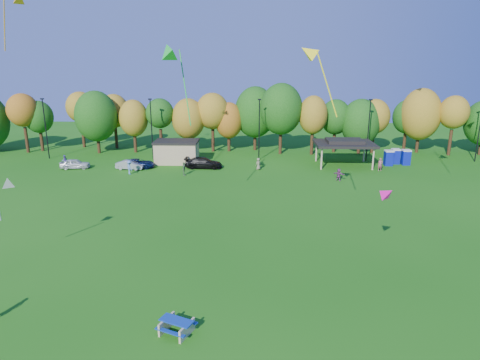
{
  "coord_description": "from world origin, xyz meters",
  "views": [
    {
      "loc": [
        1.14,
        -22.76,
        14.57
      ],
      "look_at": [
        0.23,
        6.0,
        6.45
      ],
      "focal_mm": 32.0,
      "sensor_mm": 36.0,
      "label": 1
    }
  ],
  "objects_px": {
    "porta_potties": "(397,157)",
    "car_d": "(203,163)",
    "picnic_table": "(177,325)",
    "car_a": "(75,164)",
    "car_c": "(138,163)",
    "car_b": "(130,165)"
  },
  "relations": [
    {
      "from": "car_b",
      "to": "picnic_table",
      "type": "bearing_deg",
      "value": -154.83
    },
    {
      "from": "picnic_table",
      "to": "car_c",
      "type": "bearing_deg",
      "value": 131.38
    },
    {
      "from": "porta_potties",
      "to": "car_c",
      "type": "distance_m",
      "value": 36.69
    },
    {
      "from": "picnic_table",
      "to": "porta_potties",
      "type": "bearing_deg",
      "value": 82.05
    },
    {
      "from": "picnic_table",
      "to": "car_a",
      "type": "distance_m",
      "value": 41.76
    },
    {
      "from": "porta_potties",
      "to": "car_d",
      "type": "height_order",
      "value": "porta_potties"
    },
    {
      "from": "picnic_table",
      "to": "car_a",
      "type": "height_order",
      "value": "car_a"
    },
    {
      "from": "picnic_table",
      "to": "car_a",
      "type": "xyz_separation_m",
      "value": [
        -20.51,
        36.38,
        0.21
      ]
    },
    {
      "from": "porta_potties",
      "to": "car_c",
      "type": "bearing_deg",
      "value": -175.08
    },
    {
      "from": "picnic_table",
      "to": "car_b",
      "type": "bearing_deg",
      "value": 133.11
    },
    {
      "from": "car_d",
      "to": "car_a",
      "type": "bearing_deg",
      "value": 95.02
    },
    {
      "from": "car_b",
      "to": "car_d",
      "type": "height_order",
      "value": "car_d"
    },
    {
      "from": "porta_potties",
      "to": "car_c",
      "type": "height_order",
      "value": "porta_potties"
    },
    {
      "from": "picnic_table",
      "to": "car_b",
      "type": "distance_m",
      "value": 38.37
    },
    {
      "from": "car_b",
      "to": "car_c",
      "type": "xyz_separation_m",
      "value": [
        0.95,
        0.85,
        0.0
      ]
    },
    {
      "from": "car_a",
      "to": "car_d",
      "type": "distance_m",
      "value": 17.77
    },
    {
      "from": "picnic_table",
      "to": "car_d",
      "type": "distance_m",
      "value": 37.33
    },
    {
      "from": "car_a",
      "to": "car_c",
      "type": "xyz_separation_m",
      "value": [
        8.67,
        0.65,
        -0.05
      ]
    },
    {
      "from": "porta_potties",
      "to": "car_d",
      "type": "xyz_separation_m",
      "value": [
        -27.47,
        -2.95,
        -0.35
      ]
    },
    {
      "from": "car_c",
      "to": "car_d",
      "type": "bearing_deg",
      "value": -90.49
    },
    {
      "from": "picnic_table",
      "to": "car_d",
      "type": "relative_size",
      "value": 0.45
    },
    {
      "from": "porta_potties",
      "to": "picnic_table",
      "type": "relative_size",
      "value": 1.62
    }
  ]
}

